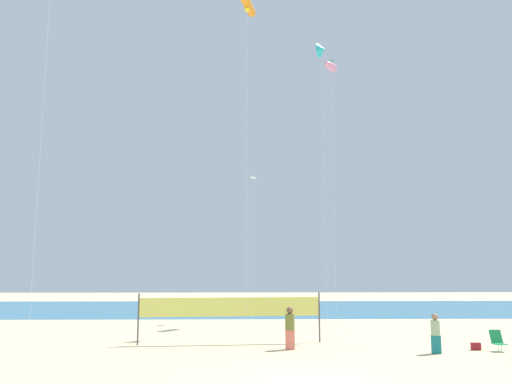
{
  "coord_description": "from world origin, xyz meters",
  "views": [
    {
      "loc": [
        -2.27,
        -17.0,
        3.6
      ],
      "look_at": [
        -1.73,
        7.71,
        7.25
      ],
      "focal_mm": 36.12,
      "sensor_mm": 36.0,
      "label": 1
    }
  ],
  "objects_px": {
    "folding_beach_chair": "(498,340)",
    "volleyball_net": "(231,309)",
    "kite_white_diamond": "(253,183)",
    "kite_pink_inflatable": "(331,67)",
    "beach_handbag": "(476,346)",
    "beachgoer_olive_shirt": "(290,327)",
    "kite_orange_tube": "(247,5)",
    "beachgoer_sage_shirt": "(436,332)",
    "kite_cyan_delta": "(322,51)"
  },
  "relations": [
    {
      "from": "folding_beach_chair",
      "to": "volleyball_net",
      "type": "bearing_deg",
      "value": -175.23
    },
    {
      "from": "folding_beach_chair",
      "to": "kite_white_diamond",
      "type": "height_order",
      "value": "kite_white_diamond"
    },
    {
      "from": "volleyball_net",
      "to": "kite_pink_inflatable",
      "type": "height_order",
      "value": "kite_pink_inflatable"
    },
    {
      "from": "folding_beach_chair",
      "to": "beach_handbag",
      "type": "xyz_separation_m",
      "value": [
        -0.85,
        0.29,
        -0.31
      ]
    },
    {
      "from": "beachgoer_olive_shirt",
      "to": "kite_orange_tube",
      "type": "bearing_deg",
      "value": 176.41
    },
    {
      "from": "beachgoer_olive_shirt",
      "to": "kite_orange_tube",
      "type": "distance_m",
      "value": 16.51
    },
    {
      "from": "beachgoer_sage_shirt",
      "to": "kite_cyan_delta",
      "type": "relative_size",
      "value": 0.09
    },
    {
      "from": "beachgoer_olive_shirt",
      "to": "volleyball_net",
      "type": "xyz_separation_m",
      "value": [
        -2.71,
        1.8,
        0.65
      ]
    },
    {
      "from": "kite_white_diamond",
      "to": "volleyball_net",
      "type": "bearing_deg",
      "value": -96.47
    },
    {
      "from": "beach_handbag",
      "to": "kite_pink_inflatable",
      "type": "relative_size",
      "value": 0.02
    },
    {
      "from": "kite_cyan_delta",
      "to": "kite_pink_inflatable",
      "type": "bearing_deg",
      "value": 73.81
    },
    {
      "from": "volleyball_net",
      "to": "kite_pink_inflatable",
      "type": "relative_size",
      "value": 0.46
    },
    {
      "from": "kite_pink_inflatable",
      "to": "beachgoer_olive_shirt",
      "type": "bearing_deg",
      "value": -108.6
    },
    {
      "from": "folding_beach_chair",
      "to": "kite_white_diamond",
      "type": "bearing_deg",
      "value": 143.85
    },
    {
      "from": "beachgoer_olive_shirt",
      "to": "beach_handbag",
      "type": "xyz_separation_m",
      "value": [
        8.21,
        -0.34,
        -0.84
      ]
    },
    {
      "from": "kite_orange_tube",
      "to": "beach_handbag",
      "type": "bearing_deg",
      "value": -11.2
    },
    {
      "from": "kite_orange_tube",
      "to": "kite_cyan_delta",
      "type": "relative_size",
      "value": 0.97
    },
    {
      "from": "kite_orange_tube",
      "to": "kite_cyan_delta",
      "type": "xyz_separation_m",
      "value": [
        4.9,
        6.38,
        0.3
      ]
    },
    {
      "from": "kite_pink_inflatable",
      "to": "kite_cyan_delta",
      "type": "relative_size",
      "value": 1.05
    },
    {
      "from": "beachgoer_sage_shirt",
      "to": "kite_white_diamond",
      "type": "height_order",
      "value": "kite_white_diamond"
    },
    {
      "from": "kite_pink_inflatable",
      "to": "kite_orange_tube",
      "type": "distance_m",
      "value": 13.07
    },
    {
      "from": "volleyball_net",
      "to": "kite_cyan_delta",
      "type": "height_order",
      "value": "kite_cyan_delta"
    },
    {
      "from": "kite_orange_tube",
      "to": "beachgoer_olive_shirt",
      "type": "bearing_deg",
      "value": -40.46
    },
    {
      "from": "kite_pink_inflatable",
      "to": "kite_orange_tube",
      "type": "xyz_separation_m",
      "value": [
        -6.35,
        -11.36,
        -1.19
      ]
    },
    {
      "from": "folding_beach_chair",
      "to": "beach_handbag",
      "type": "bearing_deg",
      "value": 177.85
    },
    {
      "from": "beachgoer_sage_shirt",
      "to": "kite_white_diamond",
      "type": "bearing_deg",
      "value": 82.75
    },
    {
      "from": "beachgoer_sage_shirt",
      "to": "kite_pink_inflatable",
      "type": "xyz_separation_m",
      "value": [
        -1.72,
        14.29,
        17.61
      ]
    },
    {
      "from": "kite_orange_tube",
      "to": "kite_cyan_delta",
      "type": "bearing_deg",
      "value": 52.48
    },
    {
      "from": "folding_beach_chair",
      "to": "volleyball_net",
      "type": "distance_m",
      "value": 12.08
    },
    {
      "from": "kite_pink_inflatable",
      "to": "beach_handbag",
      "type": "bearing_deg",
      "value": -74.04
    },
    {
      "from": "beach_handbag",
      "to": "kite_orange_tube",
      "type": "height_order",
      "value": "kite_orange_tube"
    },
    {
      "from": "beachgoer_olive_shirt",
      "to": "kite_cyan_delta",
      "type": "xyz_separation_m",
      "value": [
        2.94,
        8.06,
        16.61
      ]
    },
    {
      "from": "beach_handbag",
      "to": "kite_cyan_delta",
      "type": "distance_m",
      "value": 20.07
    },
    {
      "from": "kite_orange_tube",
      "to": "kite_white_diamond",
      "type": "bearing_deg",
      "value": 87.32
    },
    {
      "from": "kite_cyan_delta",
      "to": "kite_orange_tube",
      "type": "bearing_deg",
      "value": -127.52
    },
    {
      "from": "kite_pink_inflatable",
      "to": "kite_cyan_delta",
      "type": "height_order",
      "value": "kite_pink_inflatable"
    },
    {
      "from": "volleyball_net",
      "to": "beach_handbag",
      "type": "height_order",
      "value": "volleyball_net"
    },
    {
      "from": "beach_handbag",
      "to": "kite_cyan_delta",
      "type": "relative_size",
      "value": 0.02
    },
    {
      "from": "kite_cyan_delta",
      "to": "kite_white_diamond",
      "type": "xyz_separation_m",
      "value": [
        -4.37,
        5.03,
        -7.91
      ]
    },
    {
      "from": "beachgoer_sage_shirt",
      "to": "volleyball_net",
      "type": "distance_m",
      "value": 9.37
    },
    {
      "from": "beach_handbag",
      "to": "kite_white_diamond",
      "type": "xyz_separation_m",
      "value": [
        -9.64,
        13.43,
        9.54
      ]
    },
    {
      "from": "folding_beach_chair",
      "to": "kite_orange_tube",
      "type": "distance_m",
      "value": 20.26
    },
    {
      "from": "kite_pink_inflatable",
      "to": "kite_orange_tube",
      "type": "bearing_deg",
      "value": -119.19
    },
    {
      "from": "beachgoer_olive_shirt",
      "to": "kite_white_diamond",
      "type": "height_order",
      "value": "kite_white_diamond"
    },
    {
      "from": "beachgoer_sage_shirt",
      "to": "kite_cyan_delta",
      "type": "xyz_separation_m",
      "value": [
        -3.17,
        9.32,
        16.72
      ]
    },
    {
      "from": "folding_beach_chair",
      "to": "kite_pink_inflatable",
      "type": "xyz_separation_m",
      "value": [
        -4.68,
        13.66,
        18.03
      ]
    },
    {
      "from": "beachgoer_olive_shirt",
      "to": "kite_pink_inflatable",
      "type": "xyz_separation_m",
      "value": [
        4.39,
        13.03,
        17.5
      ]
    },
    {
      "from": "beachgoer_olive_shirt",
      "to": "volleyball_net",
      "type": "distance_m",
      "value": 3.32
    },
    {
      "from": "beachgoer_olive_shirt",
      "to": "beachgoer_sage_shirt",
      "type": "relative_size",
      "value": 1.12
    },
    {
      "from": "folding_beach_chair",
      "to": "beachgoer_sage_shirt",
      "type": "bearing_deg",
      "value": -151.47
    }
  ]
}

